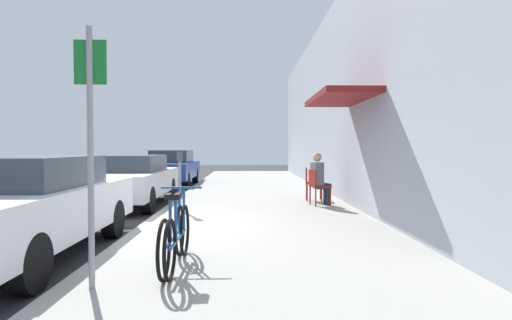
# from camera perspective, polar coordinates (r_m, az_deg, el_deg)

# --- Properties ---
(ground_plane) EXTENTS (60.00, 60.00, 0.00)m
(ground_plane) POSITION_cam_1_polar(r_m,az_deg,el_deg) (7.87, -15.87, -9.56)
(ground_plane) COLOR #2D2D30
(sidewalk_slab) EXTENTS (4.50, 32.00, 0.12)m
(sidewalk_slab) POSITION_cam_1_polar(r_m,az_deg,el_deg) (9.58, 0.49, -7.12)
(sidewalk_slab) COLOR #9E9B93
(sidewalk_slab) RESTS_ON ground_plane
(building_facade) EXTENTS (1.40, 32.00, 5.78)m
(building_facade) POSITION_cam_1_polar(r_m,az_deg,el_deg) (9.94, 14.64, 9.49)
(building_facade) COLOR #999EA8
(building_facade) RESTS_ON ground_plane
(parked_car_0) EXTENTS (1.80, 4.40, 1.40)m
(parked_car_0) POSITION_cam_1_polar(r_m,az_deg,el_deg) (6.55, -29.21, -5.44)
(parked_car_0) COLOR silver
(parked_car_0) RESTS_ON ground_plane
(parked_car_1) EXTENTS (1.80, 4.40, 1.33)m
(parked_car_1) POSITION_cam_1_polar(r_m,az_deg,el_deg) (11.45, -16.79, -2.52)
(parked_car_1) COLOR #B7B7BC
(parked_car_1) RESTS_ON ground_plane
(parked_car_2) EXTENTS (1.80, 4.40, 1.43)m
(parked_car_2) POSITION_cam_1_polar(r_m,az_deg,el_deg) (17.38, -11.43, -0.97)
(parked_car_2) COLOR navy
(parked_car_2) RESTS_ON ground_plane
(parking_meter) EXTENTS (0.12, 0.10, 1.32)m
(parking_meter) POSITION_cam_1_polar(r_m,az_deg,el_deg) (9.54, -10.37, -2.19)
(parking_meter) COLOR slate
(parking_meter) RESTS_ON sidewalk_slab
(street_sign) EXTENTS (0.32, 0.06, 2.60)m
(street_sign) POSITION_cam_1_polar(r_m,az_deg,el_deg) (4.47, -21.65, 3.09)
(street_sign) COLOR gray
(street_sign) RESTS_ON sidewalk_slab
(bicycle_0) EXTENTS (0.46, 1.71, 0.90)m
(bicycle_0) POSITION_cam_1_polar(r_m,az_deg,el_deg) (5.08, -11.30, -10.19)
(bicycle_0) COLOR black
(bicycle_0) RESTS_ON sidewalk_slab
(bicycle_1) EXTENTS (0.46, 1.71, 0.90)m
(bicycle_1) POSITION_cam_1_polar(r_m,az_deg,el_deg) (5.07, -10.58, -10.20)
(bicycle_1) COLOR black
(bicycle_1) RESTS_ON sidewalk_slab
(cafe_chair_0) EXTENTS (0.52, 0.52, 0.87)m
(cafe_chair_0) POSITION_cam_1_polar(r_m,az_deg,el_deg) (10.34, 8.33, -3.35)
(cafe_chair_0) COLOR maroon
(cafe_chair_0) RESTS_ON sidewalk_slab
(seated_patron_0) EXTENTS (0.48, 0.43, 1.29)m
(seated_patron_0) POSITION_cam_1_polar(r_m,az_deg,el_deg) (10.34, 8.65, -2.28)
(seated_patron_0) COLOR #232838
(seated_patron_0) RESTS_ON sidewalk_slab
(cafe_chair_1) EXTENTS (0.48, 0.48, 0.87)m
(cafe_chair_1) POSITION_cam_1_polar(r_m,az_deg,el_deg) (11.29, 7.50, -2.92)
(cafe_chair_1) COLOR maroon
(cafe_chair_1) RESTS_ON sidewalk_slab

